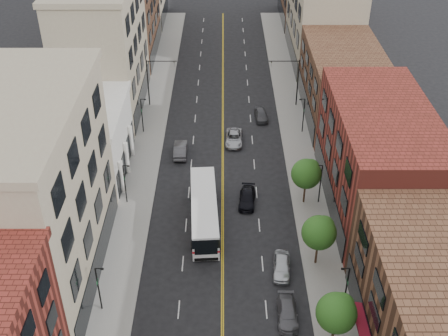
{
  "coord_description": "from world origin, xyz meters",
  "views": [
    {
      "loc": [
        0.11,
        -27.26,
        39.39
      ],
      "look_at": [
        0.15,
        23.74,
        5.0
      ],
      "focal_mm": 45.0,
      "sensor_mm": 36.0,
      "label": 1
    }
  ],
  "objects_px": {
    "city_bus": "(204,210)",
    "car_parked_far": "(282,266)",
    "car_lane_behind": "(180,149)",
    "car_lane_c": "(261,115)",
    "car_lane_b": "(234,138)",
    "car_parked_mid": "(287,313)",
    "car_lane_a": "(247,198)"
  },
  "relations": [
    {
      "from": "city_bus",
      "to": "car_parked_far",
      "type": "height_order",
      "value": "city_bus"
    },
    {
      "from": "car_lane_c",
      "to": "city_bus",
      "type": "bearing_deg",
      "value": -112.21
    },
    {
      "from": "city_bus",
      "to": "car_lane_behind",
      "type": "height_order",
      "value": "city_bus"
    },
    {
      "from": "car_lane_b",
      "to": "car_lane_c",
      "type": "height_order",
      "value": "car_lane_c"
    },
    {
      "from": "car_parked_far",
      "to": "car_lane_b",
      "type": "bearing_deg",
      "value": 105.37
    },
    {
      "from": "city_bus",
      "to": "car_lane_c",
      "type": "height_order",
      "value": "city_bus"
    },
    {
      "from": "car_lane_a",
      "to": "car_parked_mid",
      "type": "bearing_deg",
      "value": -74.42
    },
    {
      "from": "city_bus",
      "to": "car_lane_b",
      "type": "distance_m",
      "value": 17.41
    },
    {
      "from": "car_parked_mid",
      "to": "car_parked_far",
      "type": "bearing_deg",
      "value": 91.01
    },
    {
      "from": "car_lane_behind",
      "to": "car_lane_b",
      "type": "bearing_deg",
      "value": -157.97
    },
    {
      "from": "car_parked_mid",
      "to": "car_lane_c",
      "type": "height_order",
      "value": "car_lane_c"
    },
    {
      "from": "car_lane_b",
      "to": "car_lane_c",
      "type": "distance_m",
      "value": 7.6
    },
    {
      "from": "car_lane_behind",
      "to": "city_bus",
      "type": "bearing_deg",
      "value": 102.73
    },
    {
      "from": "city_bus",
      "to": "car_parked_far",
      "type": "relative_size",
      "value": 2.97
    },
    {
      "from": "city_bus",
      "to": "car_lane_a",
      "type": "height_order",
      "value": "city_bus"
    },
    {
      "from": "car_lane_behind",
      "to": "car_lane_c",
      "type": "distance_m",
      "value": 14.52
    },
    {
      "from": "car_parked_mid",
      "to": "car_lane_a",
      "type": "relative_size",
      "value": 0.98
    },
    {
      "from": "car_parked_far",
      "to": "car_lane_b",
      "type": "relative_size",
      "value": 0.87
    },
    {
      "from": "car_lane_b",
      "to": "car_parked_mid",
      "type": "bearing_deg",
      "value": -80.37
    },
    {
      "from": "city_bus",
      "to": "car_lane_behind",
      "type": "relative_size",
      "value": 2.7
    },
    {
      "from": "car_parked_far",
      "to": "car_lane_a",
      "type": "distance_m",
      "value": 11.51
    },
    {
      "from": "car_lane_behind",
      "to": "car_lane_a",
      "type": "xyz_separation_m",
      "value": [
        8.3,
        -10.33,
        -0.12
      ]
    },
    {
      "from": "city_bus",
      "to": "car_parked_far",
      "type": "xyz_separation_m",
      "value": [
        7.8,
        -7.45,
        -1.15
      ]
    },
    {
      "from": "car_parked_mid",
      "to": "car_parked_far",
      "type": "xyz_separation_m",
      "value": [
        0.0,
        5.84,
        0.09
      ]
    },
    {
      "from": "car_parked_mid",
      "to": "car_lane_b",
      "type": "xyz_separation_m",
      "value": [
        -4.3,
        30.3,
        0.05
      ]
    },
    {
      "from": "city_bus",
      "to": "car_parked_far",
      "type": "bearing_deg",
      "value": -47.08
    },
    {
      "from": "city_bus",
      "to": "car_lane_a",
      "type": "distance_m",
      "value": 6.17
    },
    {
      "from": "car_lane_a",
      "to": "car_lane_c",
      "type": "height_order",
      "value": "car_lane_c"
    },
    {
      "from": "city_bus",
      "to": "car_parked_far",
      "type": "distance_m",
      "value": 10.85
    },
    {
      "from": "car_lane_a",
      "to": "car_lane_b",
      "type": "bearing_deg",
      "value": 101.14
    },
    {
      "from": "car_lane_c",
      "to": "car_parked_mid",
      "type": "bearing_deg",
      "value": -94.02
    },
    {
      "from": "car_lane_behind",
      "to": "car_lane_c",
      "type": "relative_size",
      "value": 1.14
    }
  ]
}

